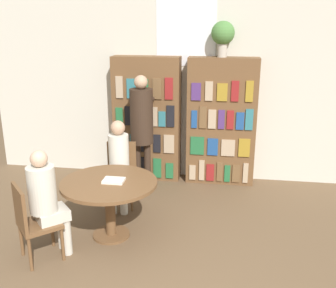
{
  "coord_description": "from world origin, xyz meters",
  "views": [
    {
      "loc": [
        0.68,
        -2.42,
        2.46
      ],
      "look_at": [
        -0.02,
        2.02,
        1.05
      ],
      "focal_mm": 42.0,
      "sensor_mm": 36.0,
      "label": 1
    }
  ],
  "objects_px": {
    "bookshelf_left": "(147,119)",
    "librarian_standing": "(142,121)",
    "reading_table": "(109,192)",
    "seated_reader_left": "(119,160)",
    "flower_vase": "(223,34)",
    "seated_reader_right": "(46,197)",
    "bookshelf_right": "(221,122)",
    "chair_left_side": "(121,171)",
    "chair_near_camera": "(32,220)"
  },
  "relations": [
    {
      "from": "librarian_standing",
      "to": "seated_reader_left",
      "type": "bearing_deg",
      "value": -103.45
    },
    {
      "from": "bookshelf_left",
      "to": "seated_reader_right",
      "type": "xyz_separation_m",
      "value": [
        -0.58,
        -2.4,
        -0.28
      ]
    },
    {
      "from": "flower_vase",
      "to": "chair_left_side",
      "type": "relative_size",
      "value": 0.59
    },
    {
      "from": "chair_left_side",
      "to": "bookshelf_left",
      "type": "bearing_deg",
      "value": -105.73
    },
    {
      "from": "reading_table",
      "to": "chair_left_side",
      "type": "distance_m",
      "value": 0.9
    },
    {
      "from": "flower_vase",
      "to": "seated_reader_right",
      "type": "relative_size",
      "value": 0.42
    },
    {
      "from": "chair_left_side",
      "to": "seated_reader_right",
      "type": "relative_size",
      "value": 0.72
    },
    {
      "from": "seated_reader_left",
      "to": "librarian_standing",
      "type": "relative_size",
      "value": 0.71
    },
    {
      "from": "reading_table",
      "to": "chair_near_camera",
      "type": "xyz_separation_m",
      "value": [
        -0.66,
        -0.61,
        -0.09
      ]
    },
    {
      "from": "chair_left_side",
      "to": "seated_reader_right",
      "type": "height_order",
      "value": "seated_reader_right"
    },
    {
      "from": "seated_reader_right",
      "to": "chair_near_camera",
      "type": "bearing_deg",
      "value": -90.0
    },
    {
      "from": "chair_near_camera",
      "to": "chair_left_side",
      "type": "bearing_deg",
      "value": 117.0
    },
    {
      "from": "reading_table",
      "to": "seated_reader_left",
      "type": "relative_size",
      "value": 0.91
    },
    {
      "from": "reading_table",
      "to": "seated_reader_right",
      "type": "distance_m",
      "value": 0.73
    },
    {
      "from": "seated_reader_right",
      "to": "librarian_standing",
      "type": "xyz_separation_m",
      "value": [
        0.61,
        1.9,
        0.38
      ]
    },
    {
      "from": "reading_table",
      "to": "seated_reader_right",
      "type": "relative_size",
      "value": 0.92
    },
    {
      "from": "bookshelf_right",
      "to": "seated_reader_right",
      "type": "relative_size",
      "value": 1.6
    },
    {
      "from": "chair_near_camera",
      "to": "chair_left_side",
      "type": "xyz_separation_m",
      "value": [
        0.55,
        1.5,
        0.0
      ]
    },
    {
      "from": "librarian_standing",
      "to": "reading_table",
      "type": "bearing_deg",
      "value": -93.31
    },
    {
      "from": "chair_left_side",
      "to": "seated_reader_right",
      "type": "distance_m",
      "value": 1.46
    },
    {
      "from": "flower_vase",
      "to": "librarian_standing",
      "type": "xyz_separation_m",
      "value": [
        -1.11,
        -0.51,
        -1.2
      ]
    },
    {
      "from": "reading_table",
      "to": "bookshelf_left",
      "type": "bearing_deg",
      "value": 88.38
    },
    {
      "from": "flower_vase",
      "to": "librarian_standing",
      "type": "relative_size",
      "value": 0.3
    },
    {
      "from": "chair_near_camera",
      "to": "librarian_standing",
      "type": "distance_m",
      "value": 2.23
    },
    {
      "from": "seated_reader_left",
      "to": "librarian_standing",
      "type": "xyz_separation_m",
      "value": [
        0.17,
        0.7,
        0.38
      ]
    },
    {
      "from": "bookshelf_left",
      "to": "bookshelf_right",
      "type": "distance_m",
      "value": 1.17
    },
    {
      "from": "bookshelf_right",
      "to": "flower_vase",
      "type": "height_order",
      "value": "flower_vase"
    },
    {
      "from": "librarian_standing",
      "to": "flower_vase",
      "type": "bearing_deg",
      "value": 24.51
    },
    {
      "from": "bookshelf_right",
      "to": "chair_near_camera",
      "type": "height_order",
      "value": "bookshelf_right"
    },
    {
      "from": "bookshelf_right",
      "to": "seated_reader_left",
      "type": "distance_m",
      "value": 1.79
    },
    {
      "from": "bookshelf_right",
      "to": "seated_reader_right",
      "type": "bearing_deg",
      "value": -126.1
    },
    {
      "from": "chair_near_camera",
      "to": "seated_reader_left",
      "type": "xyz_separation_m",
      "value": [
        0.57,
        1.32,
        0.22
      ]
    },
    {
      "from": "bookshelf_left",
      "to": "chair_near_camera",
      "type": "relative_size",
      "value": 2.24
    },
    {
      "from": "flower_vase",
      "to": "seated_reader_left",
      "type": "bearing_deg",
      "value": -136.72
    },
    {
      "from": "bookshelf_left",
      "to": "librarian_standing",
      "type": "relative_size",
      "value": 1.13
    },
    {
      "from": "bookshelf_right",
      "to": "chair_near_camera",
      "type": "bearing_deg",
      "value": -126.71
    },
    {
      "from": "flower_vase",
      "to": "chair_left_side",
      "type": "bearing_deg",
      "value": -141.68
    },
    {
      "from": "reading_table",
      "to": "flower_vase",
      "type": "bearing_deg",
      "value": 58.11
    },
    {
      "from": "seated_reader_right",
      "to": "librarian_standing",
      "type": "relative_size",
      "value": 0.7
    },
    {
      "from": "bookshelf_left",
      "to": "chair_left_side",
      "type": "bearing_deg",
      "value": -98.92
    },
    {
      "from": "bookshelf_left",
      "to": "seated_reader_right",
      "type": "height_order",
      "value": "bookshelf_left"
    },
    {
      "from": "seated_reader_right",
      "to": "bookshelf_right",
      "type": "bearing_deg",
      "value": 101.1
    },
    {
      "from": "bookshelf_right",
      "to": "seated_reader_right",
      "type": "distance_m",
      "value": 2.98
    },
    {
      "from": "reading_table",
      "to": "seated_reader_right",
      "type": "xyz_separation_m",
      "value": [
        -0.53,
        -0.49,
        0.12
      ]
    },
    {
      "from": "bookshelf_right",
      "to": "librarian_standing",
      "type": "relative_size",
      "value": 1.13
    },
    {
      "from": "chair_near_camera",
      "to": "bookshelf_right",
      "type": "bearing_deg",
      "value": 100.48
    },
    {
      "from": "bookshelf_right",
      "to": "seated_reader_right",
      "type": "xyz_separation_m",
      "value": [
        -1.75,
        -2.4,
        -0.28
      ]
    },
    {
      "from": "seated_reader_left",
      "to": "seated_reader_right",
      "type": "bearing_deg",
      "value": 62.96
    },
    {
      "from": "flower_vase",
      "to": "chair_near_camera",
      "type": "relative_size",
      "value": 0.59
    },
    {
      "from": "seated_reader_left",
      "to": "flower_vase",
      "type": "bearing_deg",
      "value": -143.52
    }
  ]
}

